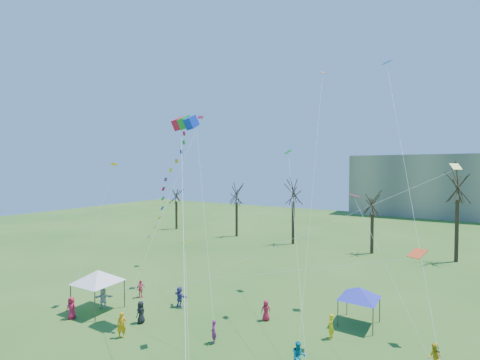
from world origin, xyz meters
The scene contains 6 objects.
bare_tree_row centered at (5.40, 36.30, 7.27)m, with size 71.73×8.34×12.22m.
big_box_kite centered at (-4.85, 5.16, 10.36)m, with size 5.84×6.43×19.00m.
canopy_tent_white centered at (-11.92, 4.10, 2.85)m, with size 4.47×4.47×3.36m.
canopy_tent_blue centered at (7.11, 12.59, 2.41)m, with size 3.79×3.79×2.84m.
festival_crowd centered at (0.17, 5.16, 0.84)m, with size 26.03×10.31×1.80m.
small_kites_aloft centered at (1.15, 11.67, 12.75)m, with size 27.78×18.35×31.53m.
Camera 1 is at (12.17, -13.18, 11.74)m, focal length 25.00 mm.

